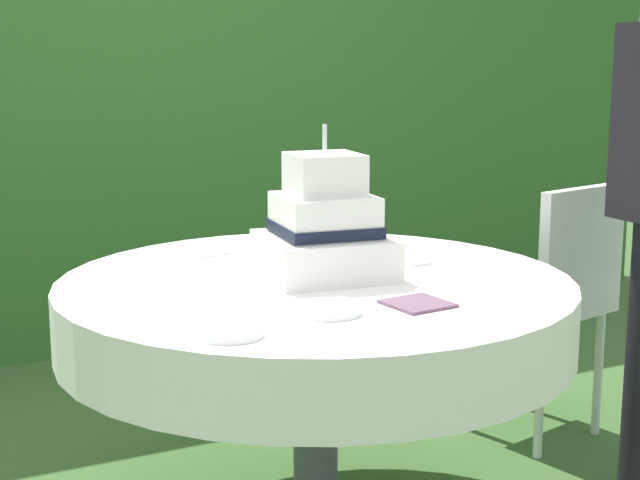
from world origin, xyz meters
TOP-DOWN VIEW (x-y plane):
  - foliage_hedge at (0.00, 2.14)m, footprint 5.96×0.41m
  - cake_table at (0.00, 0.00)m, footprint 1.35×1.35m
  - wedding_cake at (0.04, 0.03)m, footprint 0.36×0.36m
  - serving_plate_near at (-0.12, -0.32)m, footprint 0.14×0.14m
  - serving_plate_far at (0.33, 0.06)m, footprint 0.11×0.11m
  - serving_plate_left at (-0.39, -0.38)m, footprint 0.14×0.14m
  - serving_plate_right at (-0.14, 0.45)m, footprint 0.15×0.15m
  - napkin_stack at (0.09, -0.35)m, footprint 0.15×0.15m
  - garden_chair at (1.04, 0.27)m, footprint 0.48×0.48m

SIDE VIEW (x-z plane):
  - garden_chair at x=1.04m, z-range 0.10..0.99m
  - cake_table at x=0.00m, z-range 0.27..1.01m
  - napkin_stack at x=0.09m, z-range 0.74..0.74m
  - serving_plate_near at x=-0.12m, z-range 0.74..0.75m
  - serving_plate_far at x=0.33m, z-range 0.74..0.75m
  - serving_plate_left at x=-0.39m, z-range 0.74..0.75m
  - serving_plate_right at x=-0.14m, z-range 0.74..0.75m
  - wedding_cake at x=0.04m, z-range 0.66..1.06m
  - foliage_hedge at x=0.00m, z-range 0.00..2.29m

